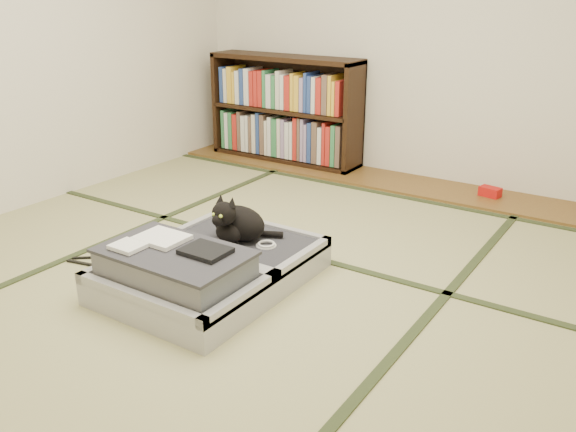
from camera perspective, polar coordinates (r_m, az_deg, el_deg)
The scene contains 9 objects.
floor at distance 3.36m, azimuth -4.01°, elevation -5.59°, with size 4.50×4.50×0.00m, color tan.
wood_strip at distance 4.98m, azimuth 10.02°, elevation 3.16°, with size 4.00×0.50×0.02m, color brown.
red_item at distance 4.77m, azimuth 18.39°, elevation 2.17°, with size 0.15×0.09×0.07m, color red.
tatami_borders at distance 3.73m, azimuth 0.58°, elevation -2.73°, with size 4.00×4.50×0.01m.
bookcase at distance 5.44m, azimuth -0.27°, elevation 9.78°, with size 1.40×0.32×0.92m.
suitcase at distance 3.21m, azimuth -7.70°, elevation -4.85°, with size 0.82×1.09×0.32m.
cat at distance 3.36m, azimuth -4.88°, elevation -0.66°, with size 0.36×0.37×0.29m.
cable_coil at distance 3.32m, azimuth -2.06°, elevation -2.71°, with size 0.11×0.11×0.03m.
hanger at distance 3.64m, azimuth -17.37°, elevation -4.26°, with size 0.38×0.21×0.01m.
Camera 1 is at (1.85, -2.38, 1.49)m, focal length 38.00 mm.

